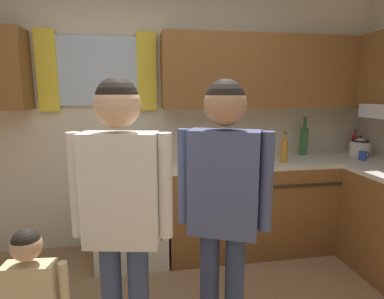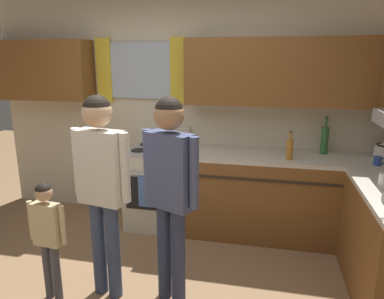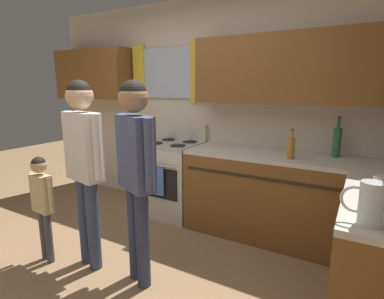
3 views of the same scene
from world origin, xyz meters
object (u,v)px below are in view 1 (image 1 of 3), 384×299
(stove_oven, at_px, (131,210))
(adult_in_plaid, at_px, (224,194))
(stovetop_kettle, at_px, (360,147))
(adult_holding_child, at_px, (121,202))
(bottle_oil_amber, at_px, (284,151))
(bottle_sauce_red, at_px, (354,143))
(bottle_wine_green, at_px, (304,140))
(mug_cobalt_blue, at_px, (363,156))

(stove_oven, relative_size, adult_in_plaid, 0.68)
(stovetop_kettle, relative_size, adult_holding_child, 0.17)
(bottle_oil_amber, relative_size, stovetop_kettle, 1.04)
(stovetop_kettle, bearing_deg, bottle_sauce_red, 65.01)
(bottle_wine_green, height_order, adult_in_plaid, adult_in_plaid)
(bottle_oil_amber, bearing_deg, stove_oven, 174.22)
(bottle_wine_green, height_order, adult_holding_child, adult_holding_child)
(bottle_sauce_red, height_order, adult_in_plaid, adult_in_plaid)
(bottle_oil_amber, xyz_separation_m, adult_in_plaid, (-0.90, -1.15, 0.01))
(bottle_sauce_red, relative_size, adult_in_plaid, 0.15)
(stove_oven, relative_size, mug_cobalt_blue, 9.58)
(bottle_sauce_red, xyz_separation_m, adult_holding_child, (-2.45, -1.57, 0.03))
(adult_holding_child, bearing_deg, mug_cobalt_blue, 27.28)
(bottle_wine_green, distance_m, adult_holding_child, 2.33)
(bottle_wine_green, height_order, mug_cobalt_blue, bottle_wine_green)
(stove_oven, xyz_separation_m, mug_cobalt_blue, (2.22, -0.18, 0.48))
(stovetop_kettle, bearing_deg, adult_in_plaid, -144.19)
(mug_cobalt_blue, height_order, adult_holding_child, adult_holding_child)
(stovetop_kettle, height_order, adult_in_plaid, adult_in_plaid)
(stove_oven, distance_m, bottle_oil_amber, 1.52)
(mug_cobalt_blue, bearing_deg, bottle_sauce_red, 62.86)
(stovetop_kettle, bearing_deg, bottle_wine_green, 165.21)
(stove_oven, bearing_deg, bottle_sauce_red, 5.75)
(bottle_sauce_red, xyz_separation_m, bottle_oil_amber, (-1.02, -0.39, 0.02))
(bottle_wine_green, distance_m, bottle_sauce_red, 0.67)
(adult_in_plaid, bearing_deg, stovetop_kettle, 35.81)
(bottle_sauce_red, distance_m, adult_in_plaid, 2.46)
(adult_holding_child, relative_size, adult_in_plaid, 1.00)
(bottle_wine_green, distance_m, adult_in_plaid, 1.92)
(mug_cobalt_blue, xyz_separation_m, stovetop_kettle, (0.11, 0.19, 0.05))
(stove_oven, bearing_deg, mug_cobalt_blue, -4.64)
(stove_oven, relative_size, stovetop_kettle, 4.02)
(bottle_wine_green, relative_size, bottle_oil_amber, 1.38)
(bottle_wine_green, relative_size, bottle_sauce_red, 1.60)
(stove_oven, bearing_deg, stovetop_kettle, 0.32)
(mug_cobalt_blue, distance_m, adult_in_plaid, 2.03)
(bottle_oil_amber, bearing_deg, stovetop_kettle, 9.75)
(stove_oven, xyz_separation_m, bottle_oil_amber, (1.42, -0.14, 0.54))
(stove_oven, xyz_separation_m, bottle_sauce_red, (2.44, 0.25, 0.53))
(mug_cobalt_blue, height_order, adult_in_plaid, adult_in_plaid)
(bottle_wine_green, distance_m, mug_cobalt_blue, 0.56)
(stove_oven, bearing_deg, bottle_oil_amber, -5.78)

